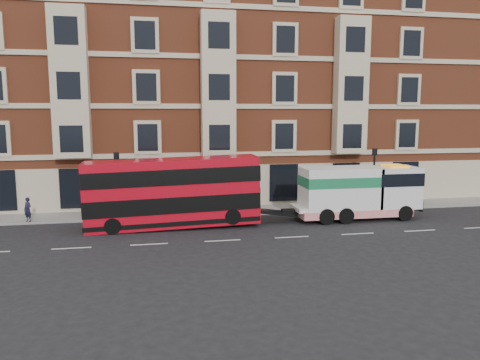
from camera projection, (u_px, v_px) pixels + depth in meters
name	position (u px, v px, depth m)	size (l,w,h in m)	color
ground	(223.00, 241.00, 25.91)	(120.00, 120.00, 0.00)	black
sidewalk	(207.00, 212.00, 33.20)	(90.00, 3.00, 0.15)	slate
victorian_terrace	(201.00, 76.00, 39.17)	(45.00, 12.00, 20.40)	brown
lamp_post_west	(117.00, 180.00, 30.47)	(0.35, 0.15, 4.35)	black
lamp_post_east	(374.00, 174.00, 33.76)	(0.35, 0.15, 4.35)	black
double_decker_bus	(173.00, 191.00, 28.65)	(10.51, 2.41, 4.25)	#AF0919
tow_truck	(357.00, 192.00, 30.91)	(8.41, 2.49, 3.51)	silver
pedestrian	(28.00, 210.00, 29.65)	(0.57, 0.38, 1.57)	black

